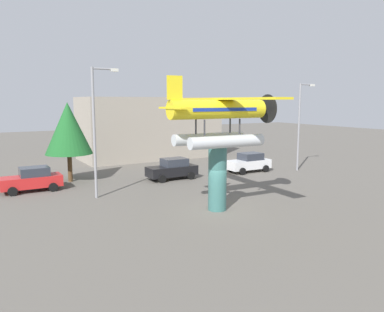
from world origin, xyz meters
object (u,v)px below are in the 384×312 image
object	(u,v)px
display_pedestal	(217,178)
tree_east	(68,128)
streetlight_primary	(97,124)
floatplane_monument	(220,118)
storefront_building	(150,128)
car_far_white	(249,162)
car_near_red	(32,179)
car_mid_black	(172,169)
streetlight_secondary	(301,121)

from	to	relation	value
display_pedestal	tree_east	bearing A→B (deg)	113.82
streetlight_primary	tree_east	distance (m)	6.40
floatplane_monument	storefront_building	distance (m)	22.75
car_far_white	car_near_red	bearing A→B (deg)	-5.90
display_pedestal	streetlight_primary	world-z (taller)	streetlight_primary
display_pedestal	streetlight_primary	xyz separation A→B (m)	(-5.26, 6.56, 3.06)
car_mid_black	streetlight_secondary	distance (m)	13.08
car_far_white	streetlight_primary	size ratio (longest dim) A/B	0.48
car_near_red	car_mid_black	world-z (taller)	same
display_pedestal	tree_east	distance (m)	14.31
car_mid_black	display_pedestal	bearing A→B (deg)	78.53
car_near_red	streetlight_secondary	distance (m)	23.72
display_pedestal	car_near_red	bearing A→B (deg)	129.30
car_far_white	streetlight_secondary	xyz separation A→B (m)	(4.63, -1.75, 3.82)
car_mid_black	streetlight_primary	world-z (taller)	streetlight_primary
display_pedestal	streetlight_primary	bearing A→B (deg)	128.72
car_near_red	floatplane_monument	bearing A→B (deg)	129.69
car_near_red	streetlight_secondary	size ratio (longest dim) A/B	0.52
streetlight_secondary	car_near_red	bearing A→B (deg)	171.01
car_far_white	streetlight_secondary	world-z (taller)	streetlight_secondary
streetlight_secondary	tree_east	xyz separation A→B (m)	(-19.93, 5.70, -0.37)
car_far_white	car_mid_black	bearing A→B (deg)	-4.37
display_pedestal	streetlight_secondary	xyz separation A→B (m)	(14.23, 7.21, 2.76)
car_far_white	tree_east	size ratio (longest dim) A/B	0.65
storefront_building	car_near_red	bearing A→B (deg)	-142.27
streetlight_primary	streetlight_secondary	distance (m)	19.50
tree_east	car_mid_black	bearing A→B (deg)	-23.79
car_far_white	streetlight_primary	distance (m)	15.60
car_mid_black	car_far_white	xyz separation A→B (m)	(7.66, -0.59, 0.00)
streetlight_secondary	storefront_building	bearing A→B (deg)	120.57
tree_east	car_far_white	bearing A→B (deg)	-14.49
car_mid_black	tree_east	distance (m)	9.03
display_pedestal	car_mid_black	bearing A→B (deg)	78.53
streetlight_primary	storefront_building	world-z (taller)	streetlight_primary
display_pedestal	car_mid_black	size ratio (longest dim) A/B	0.93
streetlight_primary	storefront_building	bearing A→B (deg)	55.15
car_mid_black	car_far_white	world-z (taller)	same
car_near_red	tree_east	xyz separation A→B (m)	(3.20, 2.04, 3.46)
car_mid_black	streetlight_secondary	size ratio (longest dim) A/B	0.52
car_mid_black	storefront_building	bearing A→B (deg)	-105.94
streetlight_secondary	storefront_building	size ratio (longest dim) A/B	0.53
display_pedestal	car_far_white	world-z (taller)	display_pedestal
floatplane_monument	tree_east	size ratio (longest dim) A/B	1.62
display_pedestal	tree_east	xyz separation A→B (m)	(-5.70, 12.91, 2.39)
car_near_red	car_far_white	world-z (taller)	same
car_mid_black	streetlight_primary	bearing A→B (deg)	22.52
display_pedestal	storefront_building	distance (m)	22.73
floatplane_monument	car_near_red	distance (m)	14.89
car_mid_black	streetlight_primary	distance (m)	8.81
car_near_red	storefront_building	xyz separation A→B (m)	(14.39, 11.13, 2.59)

